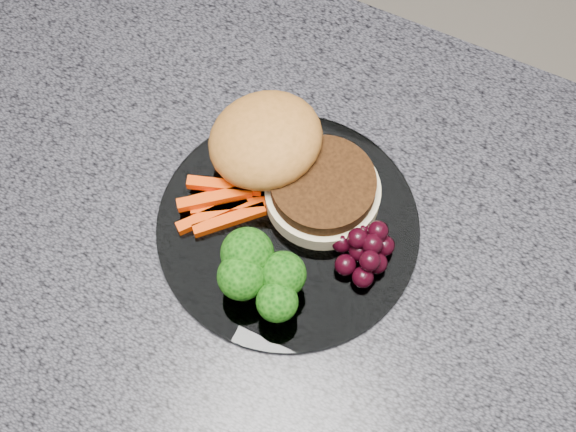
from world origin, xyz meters
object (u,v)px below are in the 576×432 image
(burger, at_px, (286,160))
(grape_bunch, at_px, (364,250))
(plate, at_px, (288,226))
(island_cabinet, at_px, (357,396))

(burger, distance_m, grape_bunch, 0.12)
(plate, relative_size, burger, 1.37)
(plate, xyz_separation_m, grape_bunch, (0.08, 0.00, 0.02))
(island_cabinet, distance_m, grape_bunch, 0.49)
(island_cabinet, xyz_separation_m, burger, (-0.15, 0.06, 0.50))
(plate, bearing_deg, island_cabinet, -2.96)
(burger, height_order, grape_bunch, burger)
(plate, xyz_separation_m, burger, (-0.03, 0.05, 0.03))
(island_cabinet, bearing_deg, grape_bunch, 168.83)
(island_cabinet, relative_size, burger, 6.31)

